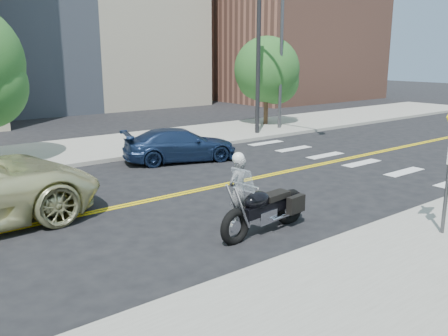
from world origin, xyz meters
TOP-DOWN VIEW (x-y plane):
  - ground_plane at (0.00, 0.00)m, footprint 120.00×120.00m
  - sidewalk_near at (0.00, -7.50)m, footprint 60.00×5.00m
  - sidewalk_far at (0.00, 7.50)m, footprint 60.00×5.00m
  - building_right at (26.00, 20.00)m, footprint 14.00×12.00m
  - lamp_post at (12.00, 6.50)m, footprint 0.16×0.16m
  - traffic_light at (10.00, 5.08)m, footprint 0.28×4.50m
  - motorcyclist at (1.44, -2.81)m, footprint 0.65×0.51m
  - motorcycle at (1.55, -3.62)m, footprint 2.65×1.07m
  - parked_car_blue at (4.02, 3.60)m, footprint 4.50×2.88m
  - tree_far_b at (12.40, 7.96)m, footprint 3.48×3.48m

SIDE VIEW (x-z plane):
  - ground_plane at x=0.00m, z-range 0.00..0.00m
  - sidewalk_near at x=0.00m, z-range 0.00..0.15m
  - sidewalk_far at x=0.00m, z-range 0.00..0.15m
  - parked_car_blue at x=4.02m, z-range 0.00..1.21m
  - motorcycle at x=1.55m, z-range 0.00..1.57m
  - motorcyclist at x=1.44m, z-range 0.00..1.69m
  - tree_far_b at x=12.40m, z-range 0.66..5.48m
  - lamp_post at x=12.00m, z-range 0.15..8.15m
  - traffic_light at x=10.00m, z-range 1.17..8.17m
  - building_right at x=26.00m, z-range 0.00..12.00m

